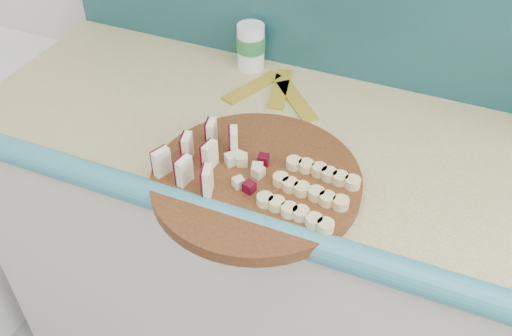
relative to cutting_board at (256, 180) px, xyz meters
name	(u,v)px	position (x,y,z in m)	size (l,w,h in m)	color
kitchen_counter	(406,301)	(0.35, 0.19, -0.47)	(2.20, 0.63, 0.91)	white
backsplash	(490,4)	(0.35, 0.48, 0.24)	(2.20, 0.02, 0.50)	teal
cutting_board	(256,180)	(0.00, 0.00, 0.00)	(0.43, 0.43, 0.03)	#471D0F
apple_wedges	(199,155)	(-0.12, -0.02, 0.04)	(0.13, 0.17, 0.06)	#FFF4CB
apple_chunks	(245,168)	(-0.03, 0.00, 0.02)	(0.07, 0.07, 0.02)	#EFEABF
banana_slices	(309,192)	(0.12, -0.01, 0.02)	(0.17, 0.17, 0.02)	#EDD991
canister	(251,46)	(-0.19, 0.42, 0.05)	(0.07, 0.07, 0.12)	white
banana_peel	(276,92)	(-0.09, 0.33, -0.01)	(0.25, 0.20, 0.01)	gold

